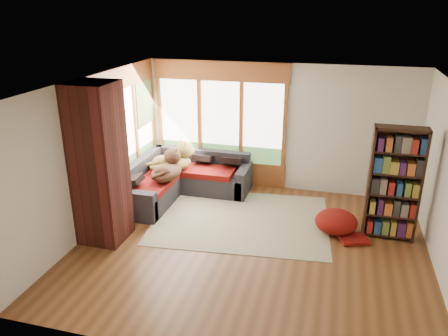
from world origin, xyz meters
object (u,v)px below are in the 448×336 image
at_px(bookshelf, 394,184).
at_px(dog_brindle, 168,165).
at_px(pouf, 336,221).
at_px(dog_tan, 174,157).
at_px(brick_chimney, 99,165).
at_px(area_rug, 241,219).
at_px(sectional_sofa, 175,178).

xyz_separation_m(bookshelf, dog_brindle, (-4.03, 0.33, -0.19)).
xyz_separation_m(pouf, dog_tan, (-3.24, 0.80, 0.59)).
bearing_deg(brick_chimney, area_rug, 30.36).
bearing_deg(sectional_sofa, dog_brindle, -82.65).
distance_m(sectional_sofa, dog_tan, 0.49).
height_order(area_rug, pouf, pouf).
relative_size(area_rug, pouf, 4.32).
bearing_deg(area_rug, pouf, -0.57).
height_order(brick_chimney, dog_brindle, brick_chimney).
bearing_deg(dog_brindle, brick_chimney, 165.78).
bearing_deg(dog_tan, area_rug, -71.11).
bearing_deg(bookshelf, dog_brindle, 175.32).
relative_size(bookshelf, dog_brindle, 2.16).
bearing_deg(sectional_sofa, dog_tan, -73.63).
height_order(pouf, dog_brindle, dog_brindle).
distance_m(brick_chimney, dog_tan, 2.10).
bearing_deg(brick_chimney, dog_brindle, 71.99).
distance_m(pouf, dog_tan, 3.39).
bearing_deg(area_rug, dog_tan, 153.47).
bearing_deg(pouf, sectional_sofa, 165.04).
xyz_separation_m(area_rug, bookshelf, (2.50, 0.04, 0.95)).
height_order(dog_tan, dog_brindle, dog_tan).
height_order(brick_chimney, dog_tan, brick_chimney).
xyz_separation_m(brick_chimney, area_rug, (2.04, 1.19, -1.29)).
bearing_deg(dog_tan, sectional_sofa, 61.70).
distance_m(sectional_sofa, pouf, 3.37).
bearing_deg(dog_brindle, area_rug, -99.75).
xyz_separation_m(sectional_sofa, dog_tan, (0.02, -0.07, 0.49)).
bearing_deg(dog_tan, bookshelf, -54.95).
xyz_separation_m(dog_tan, dog_brindle, (0.04, -0.42, -0.02)).
bearing_deg(dog_brindle, bookshelf, -90.88).
relative_size(area_rug, dog_tan, 3.07).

